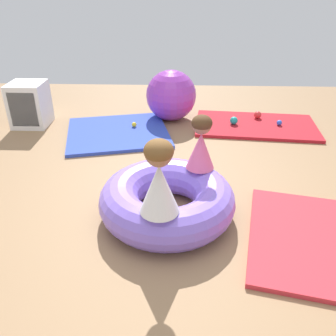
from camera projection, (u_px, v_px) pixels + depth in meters
The scene contains 12 objects.
ground_plane at pixel (154, 220), 2.86m from camera, with size 8.00×8.00×0.00m, color #93704C.
gym_mat_far_left at pixel (118, 132), 4.40m from camera, with size 1.22×1.13×0.04m, color #2D47B7.
gym_mat_front at pixel (256, 125), 4.60m from camera, with size 1.55×0.89×0.04m, color #B21923.
inflatable_cushion at pixel (167, 200), 2.83m from camera, with size 1.09×1.09×0.32m, color #8466E0.
child_in_white at pixel (159, 178), 2.30m from camera, with size 0.39×0.39×0.54m.
child_in_pink at pixel (201, 143), 2.86m from camera, with size 0.28×0.28×0.46m.
play_ball_teal at pixel (234, 121), 4.56m from camera, with size 0.10×0.10×0.10m, color teal.
play_ball_blue at pixel (279, 123), 4.54m from camera, with size 0.07×0.07×0.07m, color blue.
play_ball_yellow at pixel (134, 125), 4.49m from camera, with size 0.06×0.06×0.06m, color yellow.
play_ball_red at pixel (258, 115), 4.75m from camera, with size 0.10×0.10×0.10m, color red.
exercise_ball_large at pixel (171, 95), 4.70m from camera, with size 0.67×0.67×0.67m, color purple.
storage_cube at pixel (29, 105), 4.53m from camera, with size 0.44×0.44×0.56m.
Camera 1 is at (0.20, -2.30, 1.75)m, focal length 37.51 mm.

